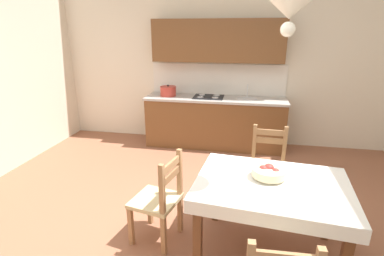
% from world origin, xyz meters
% --- Properties ---
extents(ground_plane, '(6.46, 6.07, 0.10)m').
position_xyz_m(ground_plane, '(0.00, 0.00, -0.05)').
color(ground_plane, '#935B42').
extents(wall_back, '(6.46, 0.12, 4.16)m').
position_xyz_m(wall_back, '(0.00, 2.79, 2.08)').
color(wall_back, silver).
rests_on(wall_back, ground_plane).
extents(kitchen_cabinetry, '(2.45, 0.63, 2.20)m').
position_xyz_m(kitchen_cabinetry, '(-0.04, 2.46, 0.86)').
color(kitchen_cabinetry, brown).
rests_on(kitchen_cabinetry, ground_plane).
extents(dining_table, '(1.40, 1.07, 0.75)m').
position_xyz_m(dining_table, '(0.77, -0.22, 0.62)').
color(dining_table, brown).
rests_on(dining_table, ground_plane).
extents(dining_chair_tv_side, '(0.50, 0.50, 0.93)m').
position_xyz_m(dining_chair_tv_side, '(-0.27, -0.21, 0.44)').
color(dining_chair_tv_side, '#D1BC89').
rests_on(dining_chair_tv_side, ground_plane).
extents(dining_chair_kitchen_side, '(0.44, 0.44, 0.93)m').
position_xyz_m(dining_chair_kitchen_side, '(0.80, 0.72, 0.44)').
color(dining_chair_kitchen_side, '#D1BC89').
rests_on(dining_chair_kitchen_side, ground_plane).
extents(fruit_bowl, '(0.30, 0.30, 0.12)m').
position_xyz_m(fruit_bowl, '(0.74, -0.14, 0.81)').
color(fruit_bowl, beige).
rests_on(fruit_bowl, dining_table).
extents(pendant_lamp, '(0.32, 0.32, 0.80)m').
position_xyz_m(pendant_lamp, '(0.77, -0.21, 2.14)').
color(pendant_lamp, black).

